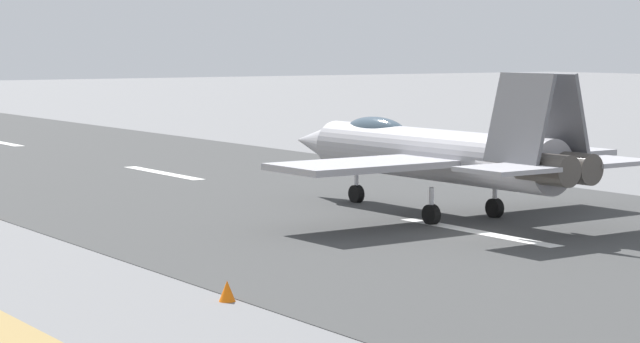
# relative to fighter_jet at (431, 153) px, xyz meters

# --- Properties ---
(ground_plane) EXTENTS (400.00, 400.00, 0.00)m
(ground_plane) POSITION_rel_fighter_jet_xyz_m (-4.89, 1.39, -2.47)
(ground_plane) COLOR slate
(runway_strip) EXTENTS (240.00, 26.00, 0.02)m
(runway_strip) POSITION_rel_fighter_jet_xyz_m (-4.90, 1.39, -2.46)
(runway_strip) COLOR #3C3C3C
(runway_strip) RESTS_ON ground
(fighter_jet) EXTENTS (17.30, 15.04, 5.68)m
(fighter_jet) POSITION_rel_fighter_jet_xyz_m (0.00, 0.00, 0.00)
(fighter_jet) COLOR #9E9DA3
(fighter_jet) RESTS_ON ground
(crew_person) EXTENTS (0.47, 0.61, 1.65)m
(crew_person) POSITION_rel_fighter_jet_xyz_m (17.37, -9.55, -1.65)
(crew_person) COLOR #1E2338
(crew_person) RESTS_ON ground
(marker_cone_near) EXTENTS (0.44, 0.44, 0.55)m
(marker_cone_near) POSITION_rel_fighter_jet_xyz_m (-9.76, 14.70, -2.20)
(marker_cone_near) COLOR orange
(marker_cone_near) RESTS_ON ground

